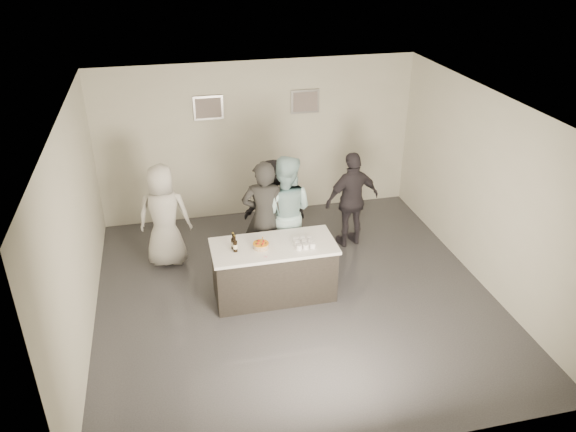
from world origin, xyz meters
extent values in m
plane|color=#3D3D42|center=(0.00, 0.00, 0.00)|extent=(6.00, 6.00, 0.00)
plane|color=white|center=(0.00, 0.00, 3.00)|extent=(6.00, 6.00, 0.00)
cube|color=beige|center=(0.00, 3.00, 1.50)|extent=(6.00, 0.04, 3.00)
cube|color=beige|center=(0.00, -3.00, 1.50)|extent=(6.00, 0.04, 3.00)
cube|color=beige|center=(-3.00, 0.00, 1.50)|extent=(0.04, 6.00, 3.00)
cube|color=beige|center=(3.00, 0.00, 1.50)|extent=(0.04, 6.00, 3.00)
cube|color=#B2B2B7|center=(-0.90, 2.97, 2.20)|extent=(0.54, 0.04, 0.44)
cube|color=#B2B2B7|center=(0.90, 2.97, 2.20)|extent=(0.54, 0.04, 0.44)
cube|color=white|center=(-0.31, 0.11, 0.45)|extent=(1.86, 0.86, 0.90)
cylinder|color=orange|center=(-0.51, 0.07, 0.94)|extent=(0.24, 0.24, 0.07)
cylinder|color=black|center=(-0.91, 0.14, 1.03)|extent=(0.07, 0.07, 0.26)
cylinder|color=black|center=(-0.89, 0.05, 1.03)|extent=(0.07, 0.07, 0.26)
cube|color=gold|center=(0.13, 0.00, 0.94)|extent=(0.30, 0.30, 0.08)
cube|color=pink|center=(-0.53, -0.22, 0.90)|extent=(0.24, 0.08, 0.01)
imported|color=black|center=(-0.31, 0.83, 0.98)|extent=(0.81, 0.63, 1.95)
imported|color=#9EC8CF|center=(0.06, 0.97, 0.98)|extent=(1.15, 1.03, 1.95)
imported|color=silver|center=(-1.87, 1.46, 0.89)|extent=(0.95, 0.70, 1.77)
imported|color=#2D2931|center=(1.35, 1.38, 0.87)|extent=(1.08, 0.61, 1.74)
imported|color=black|center=(0.01, 1.62, 0.81)|extent=(1.14, 0.79, 1.62)
camera|label=1|loc=(-1.73, -6.94, 5.13)|focal=35.00mm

